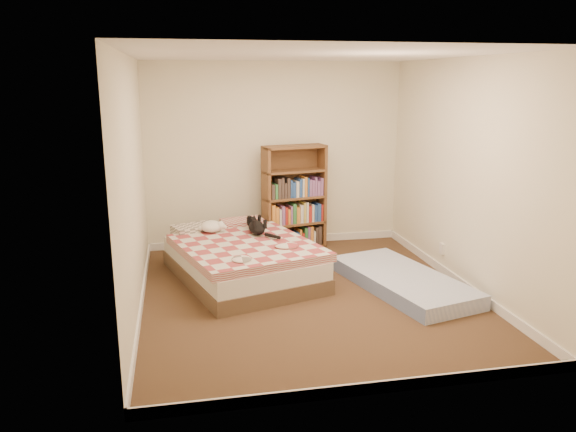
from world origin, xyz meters
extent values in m
cube|color=#45281D|center=(0.00, 0.00, 0.00)|extent=(3.50, 4.00, 0.01)
cube|color=white|center=(0.00, 0.00, 2.50)|extent=(3.50, 4.00, 0.01)
cube|color=#F1EACA|center=(0.00, 2.00, 1.25)|extent=(3.50, 0.01, 2.50)
cube|color=#F1EACA|center=(0.00, -2.00, 1.25)|extent=(3.50, 0.01, 2.50)
cube|color=#F1EACA|center=(-1.75, 0.00, 1.25)|extent=(0.01, 4.00, 2.50)
cube|color=#F1EACA|center=(1.75, 0.00, 1.25)|extent=(0.01, 4.00, 2.50)
cube|color=white|center=(0.00, 1.99, 0.05)|extent=(3.50, 0.02, 0.10)
cube|color=white|center=(0.00, -1.99, 0.05)|extent=(3.50, 0.02, 0.10)
cube|color=white|center=(-1.74, 0.00, 0.05)|extent=(0.02, 4.00, 0.10)
cube|color=white|center=(1.74, 0.00, 0.05)|extent=(0.02, 4.00, 0.10)
cube|color=white|center=(1.74, 0.40, 0.30)|extent=(0.03, 0.09, 0.13)
cube|color=brown|center=(-0.63, 0.68, 0.09)|extent=(1.83, 2.22, 0.17)
cube|color=silver|center=(-0.63, 0.68, 0.27)|extent=(1.79, 2.18, 0.19)
cube|color=#9E3A3D|center=(-0.63, 0.68, 0.41)|extent=(1.80, 1.91, 0.10)
cube|color=#6E675D|center=(-0.95, 1.40, 0.44)|extent=(0.60, 0.47, 0.14)
cube|color=#9E3A3D|center=(-0.31, 1.40, 0.44)|extent=(0.60, 0.47, 0.14)
cube|color=brown|center=(-0.19, 1.73, 0.71)|extent=(0.09, 0.29, 1.42)
cube|color=brown|center=(0.62, 1.73, 0.71)|extent=(0.09, 0.29, 1.42)
cube|color=brown|center=(0.21, 1.86, 0.71)|extent=(0.84, 0.18, 1.42)
cube|color=brown|center=(0.21, 1.73, 0.02)|extent=(0.89, 0.44, 0.03)
cube|color=brown|center=(0.21, 1.73, 0.72)|extent=(0.89, 0.44, 0.03)
cube|color=brown|center=(0.21, 1.73, 1.40)|extent=(0.89, 0.44, 0.03)
cube|color=#738BC1|center=(1.09, 0.01, 0.08)|extent=(1.23, 1.96, 0.16)
ellipsoid|color=black|center=(-0.41, 0.95, 0.53)|extent=(0.24, 0.46, 0.14)
sphere|color=black|center=(-0.41, 1.18, 0.54)|extent=(0.15, 0.15, 0.13)
cone|color=black|center=(-0.45, 1.22, 0.60)|extent=(0.05, 0.05, 0.05)
cone|color=black|center=(-0.37, 1.22, 0.60)|extent=(0.05, 0.05, 0.05)
cylinder|color=black|center=(-0.30, 0.66, 0.49)|extent=(0.07, 0.25, 0.05)
ellipsoid|color=white|center=(-0.95, 1.12, 0.53)|extent=(0.35, 0.36, 0.14)
sphere|color=white|center=(-0.87, 1.03, 0.54)|extent=(0.14, 0.14, 0.11)
sphere|color=white|center=(-0.83, 0.99, 0.53)|extent=(0.06, 0.06, 0.05)
sphere|color=white|center=(-1.06, 1.17, 0.51)|extent=(0.08, 0.08, 0.06)
camera|label=1|loc=(-1.32, -5.52, 2.27)|focal=35.00mm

